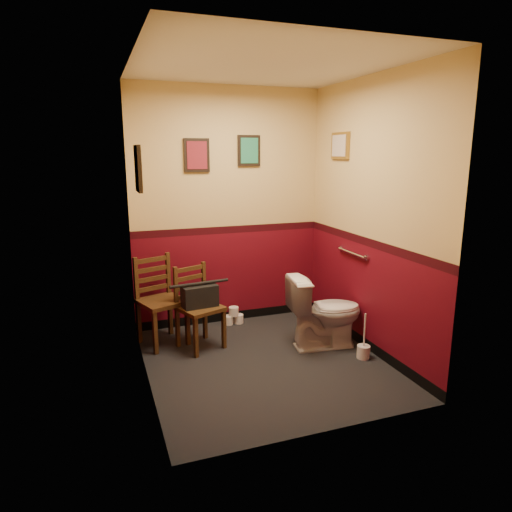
{
  "coord_description": "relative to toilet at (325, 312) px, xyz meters",
  "views": [
    {
      "loc": [
        -1.46,
        -3.8,
        1.98
      ],
      "look_at": [
        0.0,
        0.25,
        1.0
      ],
      "focal_mm": 32.0,
      "sensor_mm": 36.0,
      "label": 1
    }
  ],
  "objects": [
    {
      "name": "framed_print_left",
      "position": [
        -1.8,
        -0.05,
        1.48
      ],
      "size": [
        0.04,
        0.3,
        0.38
      ],
      "color": "black",
      "rests_on": "wall_left"
    },
    {
      "name": "wall_back",
      "position": [
        -0.72,
        1.05,
        0.98
      ],
      "size": [
        2.2,
        0.0,
        2.7
      ],
      "primitive_type": "cube",
      "rotation": [
        1.57,
        0.0,
        0.0
      ],
      "color": "#570814",
      "rests_on": "ground"
    },
    {
      "name": "toilet",
      "position": [
        0.0,
        0.0,
        0.0
      ],
      "size": [
        0.81,
        0.52,
        0.75
      ],
      "primitive_type": "imported",
      "rotation": [
        0.0,
        0.0,
        1.45
      ],
      "color": "white",
      "rests_on": "floor"
    },
    {
      "name": "chair_right",
      "position": [
        -1.23,
        0.44,
        0.06
      ],
      "size": [
        0.52,
        0.52,
        0.86
      ],
      "rotation": [
        0.0,
        0.0,
        0.36
      ],
      "color": "brown",
      "rests_on": "floor"
    },
    {
      "name": "framed_print_back_a",
      "position": [
        -1.07,
        1.03,
        1.58
      ],
      "size": [
        0.28,
        0.04,
        0.36
      ],
      "color": "black",
      "rests_on": "wall_back"
    },
    {
      "name": "grab_bar",
      "position": [
        0.35,
        0.1,
        0.58
      ],
      "size": [
        0.05,
        0.56,
        0.06
      ],
      "color": "silver",
      "rests_on": "wall_right"
    },
    {
      "name": "wall_front",
      "position": [
        -0.72,
        -1.35,
        0.98
      ],
      "size": [
        2.2,
        0.0,
        2.7
      ],
      "primitive_type": "cube",
      "rotation": [
        -1.57,
        0.0,
        0.0
      ],
      "color": "#570814",
      "rests_on": "ground"
    },
    {
      "name": "handbag",
      "position": [
        -1.22,
        0.4,
        0.19
      ],
      "size": [
        0.37,
        0.22,
        0.26
      ],
      "rotation": [
        0.0,
        0.0,
        0.12
      ],
      "color": "black",
      "rests_on": "chair_right"
    },
    {
      "name": "toilet_brush",
      "position": [
        0.23,
        -0.39,
        -0.3
      ],
      "size": [
        0.13,
        0.13,
        0.46
      ],
      "color": "silver",
      "rests_on": "floor"
    },
    {
      "name": "tp_stack",
      "position": [
        -0.71,
        0.93,
        -0.29
      ],
      "size": [
        0.24,
        0.12,
        0.21
      ],
      "color": "silver",
      "rests_on": "floor"
    },
    {
      "name": "wall_right",
      "position": [
        0.38,
        -0.15,
        0.98
      ],
      "size": [
        0.0,
        2.4,
        2.7
      ],
      "primitive_type": "cube",
      "rotation": [
        1.57,
        0.0,
        -1.57
      ],
      "color": "#570814",
      "rests_on": "ground"
    },
    {
      "name": "framed_print_back_b",
      "position": [
        -0.47,
        1.03,
        1.63
      ],
      "size": [
        0.26,
        0.04,
        0.34
      ],
      "color": "black",
      "rests_on": "wall_back"
    },
    {
      "name": "chair_left",
      "position": [
        -1.58,
        0.67,
        0.09
      ],
      "size": [
        0.55,
        0.55,
        0.93
      ],
      "rotation": [
        0.0,
        0.0,
        0.34
      ],
      "color": "brown",
      "rests_on": "floor"
    },
    {
      "name": "floor",
      "position": [
        -0.72,
        -0.15,
        -0.37
      ],
      "size": [
        2.2,
        2.4,
        0.0
      ],
      "primitive_type": "cube",
      "color": "black",
      "rests_on": "ground"
    },
    {
      "name": "wall_left",
      "position": [
        -1.82,
        -0.15,
        0.98
      ],
      "size": [
        0.0,
        2.4,
        2.7
      ],
      "primitive_type": "cube",
      "rotation": [
        1.57,
        0.0,
        1.57
      ],
      "color": "#570814",
      "rests_on": "ground"
    },
    {
      "name": "ceiling",
      "position": [
        -0.72,
        -0.15,
        2.33
      ],
      "size": [
        2.2,
        2.4,
        0.0
      ],
      "primitive_type": "cube",
      "rotation": [
        3.14,
        0.0,
        0.0
      ],
      "color": "silver",
      "rests_on": "ground"
    },
    {
      "name": "framed_print_right",
      "position": [
        0.36,
        0.45,
        1.68
      ],
      "size": [
        0.04,
        0.34,
        0.28
      ],
      "color": "olive",
      "rests_on": "wall_right"
    }
  ]
}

